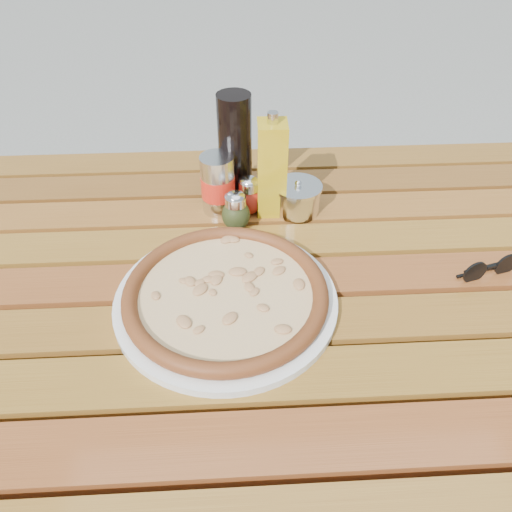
{
  "coord_description": "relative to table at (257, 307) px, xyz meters",
  "views": [
    {
      "loc": [
        -0.03,
        -0.63,
        1.34
      ],
      "look_at": [
        0.0,
        0.02,
        0.78
      ],
      "focal_mm": 35.0,
      "sensor_mm": 36.0,
      "label": 1
    }
  ],
  "objects": [
    {
      "name": "olive_oil_cruet",
      "position": [
        0.04,
        0.2,
        0.17
      ],
      "size": [
        0.06,
        0.06,
        0.21
      ],
      "rotation": [
        0.0,
        0.0,
        -0.02
      ],
      "color": "#B69313",
      "rests_on": "table"
    },
    {
      "name": "table",
      "position": [
        0.0,
        0.0,
        0.0
      ],
      "size": [
        1.4,
        0.9,
        0.75
      ],
      "color": "#371B0C",
      "rests_on": "ground"
    },
    {
      "name": "pepper_shaker",
      "position": [
        -0.0,
        0.19,
        0.11
      ],
      "size": [
        0.06,
        0.06,
        0.08
      ],
      "rotation": [
        0.0,
        0.0,
        -0.1
      ],
      "color": "red",
      "rests_on": "table"
    },
    {
      "name": "sunglasses",
      "position": [
        0.4,
        -0.02,
        0.09
      ],
      "size": [
        0.11,
        0.05,
        0.04
      ],
      "rotation": [
        0.0,
        0.0,
        0.26
      ],
      "color": "black",
      "rests_on": "table"
    },
    {
      "name": "parmesan_tin",
      "position": [
        0.09,
        0.19,
        0.11
      ],
      "size": [
        0.13,
        0.13,
        0.07
      ],
      "rotation": [
        0.0,
        0.0,
        0.41
      ],
      "color": "silver",
      "rests_on": "table"
    },
    {
      "name": "oregano_shaker",
      "position": [
        -0.03,
        0.14,
        0.11
      ],
      "size": [
        0.07,
        0.07,
        0.08
      ],
      "rotation": [
        0.0,
        0.0,
        0.4
      ],
      "color": "#333B17",
      "rests_on": "table"
    },
    {
      "name": "ground",
      "position": [
        0.0,
        0.0,
        -0.67
      ],
      "size": [
        60.0,
        60.0,
        0.0
      ],
      "primitive_type": "plane",
      "color": "slate",
      "rests_on": "ground"
    },
    {
      "name": "pizza",
      "position": [
        -0.05,
        -0.06,
        0.1
      ],
      "size": [
        0.35,
        0.35,
        0.03
      ],
      "rotation": [
        0.0,
        0.0,
        0.08
      ],
      "color": "#FAE5B3",
      "rests_on": "plate"
    },
    {
      "name": "soda_can",
      "position": [
        -0.06,
        0.2,
        0.13
      ],
      "size": [
        0.07,
        0.07,
        0.12
      ],
      "rotation": [
        0.0,
        0.0,
        -0.11
      ],
      "color": "silver",
      "rests_on": "table"
    },
    {
      "name": "dark_bottle",
      "position": [
        -0.03,
        0.25,
        0.19
      ],
      "size": [
        0.07,
        0.07,
        0.22
      ],
      "primitive_type": "cylinder",
      "rotation": [
        0.0,
        0.0,
        0.14
      ],
      "color": "black",
      "rests_on": "table"
    },
    {
      "name": "plate",
      "position": [
        -0.05,
        -0.06,
        0.08
      ],
      "size": [
        0.37,
        0.37,
        0.01
      ],
      "primitive_type": "cylinder",
      "rotation": [
        0.0,
        0.0,
        0.03
      ],
      "color": "white",
      "rests_on": "table"
    }
  ]
}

